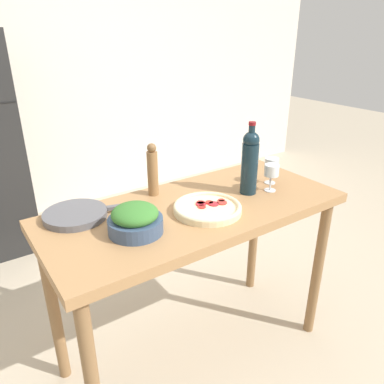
{
  "coord_description": "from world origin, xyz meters",
  "views": [
    {
      "loc": [
        -0.91,
        -1.29,
        1.67
      ],
      "look_at": [
        0.0,
        0.03,
        0.96
      ],
      "focal_mm": 35.0,
      "sensor_mm": 36.0,
      "label": 1
    }
  ],
  "objects_px": {
    "salad_bowl": "(135,220)",
    "cast_iron_skillet": "(76,214)",
    "wine_bottle": "(250,161)",
    "wine_glass_near": "(272,172)",
    "pepper_mill": "(153,170)",
    "wine_glass_far": "(271,165)",
    "homemade_pizza": "(207,208)"
  },
  "relations": [
    {
      "from": "wine_glass_far",
      "to": "pepper_mill",
      "type": "relative_size",
      "value": 0.53
    },
    {
      "from": "wine_glass_far",
      "to": "homemade_pizza",
      "type": "height_order",
      "value": "wine_glass_far"
    },
    {
      "from": "pepper_mill",
      "to": "wine_glass_near",
      "type": "bearing_deg",
      "value": -29.97
    },
    {
      "from": "wine_bottle",
      "to": "wine_glass_far",
      "type": "xyz_separation_m",
      "value": [
        0.18,
        0.03,
        -0.06
      ]
    },
    {
      "from": "wine_bottle",
      "to": "wine_glass_far",
      "type": "relative_size",
      "value": 2.59
    },
    {
      "from": "wine_bottle",
      "to": "wine_glass_near",
      "type": "xyz_separation_m",
      "value": [
        0.11,
        -0.05,
        -0.06
      ]
    },
    {
      "from": "wine_glass_near",
      "to": "wine_glass_far",
      "type": "xyz_separation_m",
      "value": [
        0.07,
        0.07,
        0.0
      ]
    },
    {
      "from": "wine_glass_far",
      "to": "pepper_mill",
      "type": "xyz_separation_m",
      "value": [
        -0.59,
        0.22,
        0.02
      ]
    },
    {
      "from": "cast_iron_skillet",
      "to": "wine_glass_near",
      "type": "bearing_deg",
      "value": -16.39
    },
    {
      "from": "wine_bottle",
      "to": "homemade_pizza",
      "type": "height_order",
      "value": "wine_bottle"
    },
    {
      "from": "salad_bowl",
      "to": "cast_iron_skillet",
      "type": "bearing_deg",
      "value": 121.02
    },
    {
      "from": "wine_glass_near",
      "to": "pepper_mill",
      "type": "distance_m",
      "value": 0.59
    },
    {
      "from": "pepper_mill",
      "to": "homemade_pizza",
      "type": "distance_m",
      "value": 0.34
    },
    {
      "from": "pepper_mill",
      "to": "homemade_pizza",
      "type": "xyz_separation_m",
      "value": [
        0.11,
        -0.31,
        -0.11
      ]
    },
    {
      "from": "homemade_pizza",
      "to": "wine_glass_near",
      "type": "bearing_deg",
      "value": 1.4
    },
    {
      "from": "salad_bowl",
      "to": "wine_glass_far",
      "type": "bearing_deg",
      "value": 4.57
    },
    {
      "from": "pepper_mill",
      "to": "salad_bowl",
      "type": "relative_size",
      "value": 1.18
    },
    {
      "from": "wine_glass_near",
      "to": "homemade_pizza",
      "type": "bearing_deg",
      "value": -178.6
    },
    {
      "from": "wine_bottle",
      "to": "pepper_mill",
      "type": "bearing_deg",
      "value": 148.1
    },
    {
      "from": "cast_iron_skillet",
      "to": "salad_bowl",
      "type": "bearing_deg",
      "value": -58.98
    },
    {
      "from": "homemade_pizza",
      "to": "wine_glass_far",
      "type": "bearing_deg",
      "value": 9.81
    },
    {
      "from": "homemade_pizza",
      "to": "wine_bottle",
      "type": "bearing_deg",
      "value": 10.57
    },
    {
      "from": "wine_glass_near",
      "to": "cast_iron_skillet",
      "type": "height_order",
      "value": "wine_glass_near"
    },
    {
      "from": "salad_bowl",
      "to": "homemade_pizza",
      "type": "height_order",
      "value": "salad_bowl"
    },
    {
      "from": "wine_glass_near",
      "to": "wine_bottle",
      "type": "bearing_deg",
      "value": 157.72
    },
    {
      "from": "salad_bowl",
      "to": "cast_iron_skillet",
      "type": "distance_m",
      "value": 0.31
    },
    {
      "from": "wine_glass_near",
      "to": "wine_glass_far",
      "type": "height_order",
      "value": "same"
    },
    {
      "from": "cast_iron_skillet",
      "to": "pepper_mill",
      "type": "bearing_deg",
      "value": 3.85
    },
    {
      "from": "wine_bottle",
      "to": "cast_iron_skillet",
      "type": "xyz_separation_m",
      "value": [
        -0.81,
        0.22,
        -0.15
      ]
    },
    {
      "from": "pepper_mill",
      "to": "salad_bowl",
      "type": "bearing_deg",
      "value": -130.08
    },
    {
      "from": "homemade_pizza",
      "to": "cast_iron_skillet",
      "type": "distance_m",
      "value": 0.58
    },
    {
      "from": "wine_glass_far",
      "to": "salad_bowl",
      "type": "bearing_deg",
      "value": -175.43
    }
  ]
}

